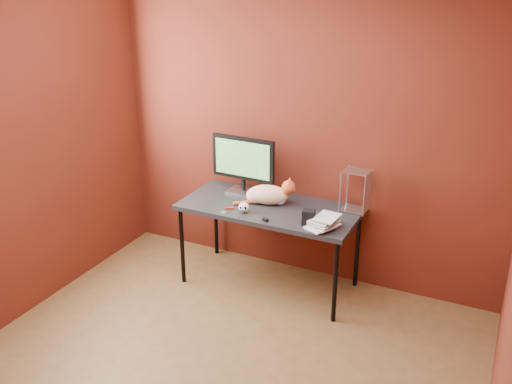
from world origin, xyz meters
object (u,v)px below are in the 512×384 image
at_px(cat, 268,194).
at_px(book_stack, 319,157).
at_px(desk, 270,211).
at_px(monitor, 243,162).
at_px(skull_mug, 244,207).
at_px(speaker, 308,219).

bearing_deg(cat, book_stack, -38.26).
distance_m(desk, monitor, 0.51).
relative_size(desk, skull_mug, 16.27).
bearing_deg(desk, skull_mug, -123.07).
xyz_separation_m(skull_mug, book_stack, (0.62, 0.03, 0.51)).
relative_size(monitor, skull_mug, 6.43).
xyz_separation_m(cat, skull_mug, (-0.10, -0.25, -0.04)).
bearing_deg(book_stack, skull_mug, -177.28).
height_order(cat, speaker, cat).
bearing_deg(monitor, speaker, -25.39).
relative_size(skull_mug, book_stack, 0.08).
bearing_deg(desk, monitor, 152.44).
xyz_separation_m(speaker, book_stack, (0.05, 0.04, 0.50)).
height_order(cat, book_stack, book_stack).
relative_size(skull_mug, speaker, 0.72).
height_order(monitor, speaker, monitor).
height_order(skull_mug, book_stack, book_stack).
distance_m(monitor, book_stack, 0.93).
bearing_deg(book_stack, monitor, 156.36).
height_order(desk, book_stack, book_stack).
bearing_deg(cat, skull_mug, -127.52).
height_order(desk, skull_mug, skull_mug).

